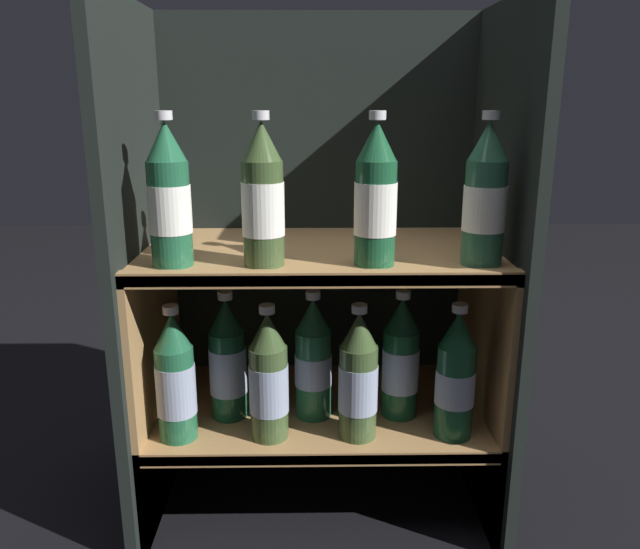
{
  "coord_description": "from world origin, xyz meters",
  "views": [
    {
      "loc": [
        -0.02,
        -0.92,
        0.78
      ],
      "look_at": [
        0.0,
        0.13,
        0.48
      ],
      "focal_mm": 35.0,
      "sensor_mm": 36.0,
      "label": 1
    }
  ],
  "objects_px": {
    "bottle_upper_front_2": "(376,199)",
    "bottle_lower_front_0": "(175,381)",
    "bottle_upper_front_0": "(169,199)",
    "bottle_upper_front_1": "(263,199)",
    "bottle_lower_front_2": "(358,379)",
    "bottle_lower_back_1": "(313,361)",
    "bottle_lower_front_3": "(455,378)",
    "bottle_lower_back_2": "(401,361)",
    "bottle_lower_back_0": "(228,362)",
    "bottle_upper_front_3": "(485,198)",
    "bottle_lower_front_1": "(269,380)"
  },
  "relations": [
    {
      "from": "bottle_upper_front_0",
      "to": "bottle_lower_front_0",
      "type": "relative_size",
      "value": 1.0
    },
    {
      "from": "bottle_upper_front_1",
      "to": "bottle_upper_front_2",
      "type": "xyz_separation_m",
      "value": [
        0.18,
        0.0,
        0.0
      ]
    },
    {
      "from": "bottle_lower_front_2",
      "to": "bottle_lower_front_3",
      "type": "height_order",
      "value": "same"
    },
    {
      "from": "bottle_lower_front_2",
      "to": "bottle_lower_back_1",
      "type": "height_order",
      "value": "same"
    },
    {
      "from": "bottle_upper_front_3",
      "to": "bottle_lower_front_2",
      "type": "distance_m",
      "value": 0.37
    },
    {
      "from": "bottle_lower_front_3",
      "to": "bottle_lower_back_2",
      "type": "height_order",
      "value": "same"
    },
    {
      "from": "bottle_lower_front_0",
      "to": "bottle_upper_front_0",
      "type": "bearing_deg",
      "value": 0.0
    },
    {
      "from": "bottle_lower_back_2",
      "to": "bottle_upper_front_1",
      "type": "bearing_deg",
      "value": -162.42
    },
    {
      "from": "bottle_upper_front_0",
      "to": "bottle_upper_front_3",
      "type": "relative_size",
      "value": 1.0
    },
    {
      "from": "bottle_upper_front_3",
      "to": "bottle_lower_back_0",
      "type": "xyz_separation_m",
      "value": [
        -0.43,
        0.08,
        -0.32
      ]
    },
    {
      "from": "bottle_upper_front_3",
      "to": "bottle_lower_front_2",
      "type": "relative_size",
      "value": 1.0
    },
    {
      "from": "bottle_upper_front_0",
      "to": "bottle_upper_front_2",
      "type": "bearing_deg",
      "value": 0.0
    },
    {
      "from": "bottle_upper_front_2",
      "to": "bottle_lower_front_0",
      "type": "xyz_separation_m",
      "value": [
        -0.34,
        -0.0,
        -0.32
      ]
    },
    {
      "from": "bottle_lower_front_1",
      "to": "bottle_lower_front_3",
      "type": "xyz_separation_m",
      "value": [
        0.32,
        0.0,
        0.0
      ]
    },
    {
      "from": "bottle_upper_front_2",
      "to": "bottle_lower_back_1",
      "type": "xyz_separation_m",
      "value": [
        -0.1,
        0.08,
        -0.31
      ]
    },
    {
      "from": "bottle_lower_front_0",
      "to": "bottle_lower_front_2",
      "type": "distance_m",
      "value": 0.32
    },
    {
      "from": "bottle_upper_front_1",
      "to": "bottle_lower_back_2",
      "type": "relative_size",
      "value": 1.0
    },
    {
      "from": "bottle_lower_front_1",
      "to": "bottle_lower_back_1",
      "type": "relative_size",
      "value": 1.0
    },
    {
      "from": "bottle_upper_front_1",
      "to": "bottle_lower_front_2",
      "type": "height_order",
      "value": "bottle_upper_front_1"
    },
    {
      "from": "bottle_lower_front_0",
      "to": "bottle_lower_front_1",
      "type": "relative_size",
      "value": 1.0
    },
    {
      "from": "bottle_lower_front_2",
      "to": "bottle_lower_back_1",
      "type": "distance_m",
      "value": 0.11
    },
    {
      "from": "bottle_lower_back_0",
      "to": "bottle_upper_front_1",
      "type": "bearing_deg",
      "value": -44.43
    },
    {
      "from": "bottle_upper_front_2",
      "to": "bottle_upper_front_3",
      "type": "bearing_deg",
      "value": -0.0
    },
    {
      "from": "bottle_upper_front_1",
      "to": "bottle_lower_front_0",
      "type": "relative_size",
      "value": 1.0
    },
    {
      "from": "bottle_upper_front_3",
      "to": "bottle_lower_front_1",
      "type": "height_order",
      "value": "bottle_upper_front_3"
    },
    {
      "from": "bottle_upper_front_0",
      "to": "bottle_lower_back_2",
      "type": "relative_size",
      "value": 1.0
    },
    {
      "from": "bottle_lower_front_0",
      "to": "bottle_lower_back_0",
      "type": "xyz_separation_m",
      "value": [
        0.08,
        0.08,
        0.0
      ]
    },
    {
      "from": "bottle_lower_front_0",
      "to": "bottle_upper_front_1",
      "type": "bearing_deg",
      "value": 0.0
    },
    {
      "from": "bottle_upper_front_3",
      "to": "bottle_lower_front_0",
      "type": "relative_size",
      "value": 1.0
    },
    {
      "from": "bottle_upper_front_1",
      "to": "bottle_lower_back_1",
      "type": "relative_size",
      "value": 1.0
    },
    {
      "from": "bottle_lower_front_1",
      "to": "bottle_lower_back_1",
      "type": "xyz_separation_m",
      "value": [
        0.08,
        0.08,
        0.0
      ]
    },
    {
      "from": "bottle_upper_front_2",
      "to": "bottle_lower_back_2",
      "type": "relative_size",
      "value": 1.0
    },
    {
      "from": "bottle_lower_front_0",
      "to": "bottle_lower_back_2",
      "type": "relative_size",
      "value": 1.0
    },
    {
      "from": "bottle_upper_front_2",
      "to": "bottle_upper_front_3",
      "type": "xyz_separation_m",
      "value": [
        0.18,
        -0.0,
        0.0
      ]
    },
    {
      "from": "bottle_upper_front_1",
      "to": "bottle_lower_front_2",
      "type": "xyz_separation_m",
      "value": [
        0.16,
        0.0,
        -0.31
      ]
    },
    {
      "from": "bottle_lower_back_0",
      "to": "bottle_lower_back_1",
      "type": "bearing_deg",
      "value": 0.0
    },
    {
      "from": "bottle_lower_front_0",
      "to": "bottle_lower_front_2",
      "type": "relative_size",
      "value": 1.0
    },
    {
      "from": "bottle_upper_front_1",
      "to": "bottle_lower_front_0",
      "type": "bearing_deg",
      "value": 180.0
    },
    {
      "from": "bottle_lower_front_1",
      "to": "bottle_lower_back_0",
      "type": "bearing_deg",
      "value": 136.34
    },
    {
      "from": "bottle_upper_front_1",
      "to": "bottle_lower_back_0",
      "type": "xyz_separation_m",
      "value": [
        -0.08,
        0.08,
        -0.31
      ]
    },
    {
      "from": "bottle_upper_front_2",
      "to": "bottle_lower_front_2",
      "type": "bearing_deg",
      "value": -180.0
    },
    {
      "from": "bottle_lower_front_0",
      "to": "bottle_upper_front_3",
      "type": "bearing_deg",
      "value": 0.0
    },
    {
      "from": "bottle_lower_front_0",
      "to": "bottle_lower_back_0",
      "type": "bearing_deg",
      "value": 43.66
    },
    {
      "from": "bottle_upper_front_3",
      "to": "bottle_lower_back_1",
      "type": "relative_size",
      "value": 1.0
    },
    {
      "from": "bottle_upper_front_0",
      "to": "bottle_upper_front_3",
      "type": "distance_m",
      "value": 0.5
    },
    {
      "from": "bottle_upper_front_0",
      "to": "bottle_lower_back_1",
      "type": "bearing_deg",
      "value": 18.56
    },
    {
      "from": "bottle_lower_front_3",
      "to": "bottle_lower_back_0",
      "type": "xyz_separation_m",
      "value": [
        -0.41,
        0.08,
        -0.0
      ]
    },
    {
      "from": "bottle_upper_front_2",
      "to": "bottle_upper_front_3",
      "type": "height_order",
      "value": "same"
    },
    {
      "from": "bottle_lower_front_3",
      "to": "bottle_lower_back_2",
      "type": "relative_size",
      "value": 1.0
    },
    {
      "from": "bottle_upper_front_0",
      "to": "bottle_upper_front_1",
      "type": "xyz_separation_m",
      "value": [
        0.15,
        0.0,
        -0.0
      ]
    }
  ]
}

